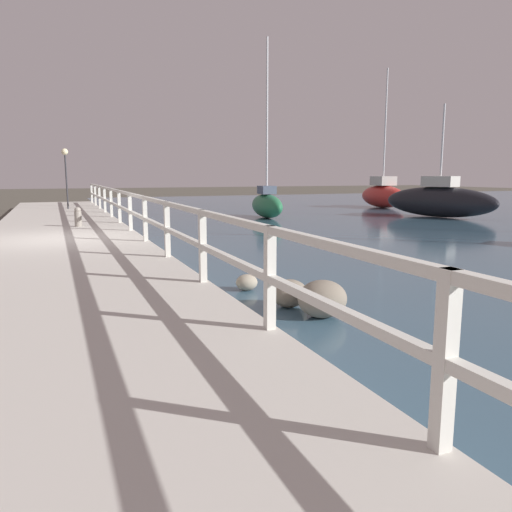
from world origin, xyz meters
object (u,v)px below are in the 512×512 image
object	(u,v)px
sailboat_black	(439,201)
sailboat_red	(383,195)
dock_lamp	(65,161)
sailboat_green	(267,204)
mooring_bollard	(78,217)

from	to	relation	value
sailboat_black	sailboat_red	size ratio (longest dim) A/B	0.70
dock_lamp	sailboat_green	distance (m)	9.47
sailboat_green	sailboat_red	xyz separation A→B (m)	(9.00, 3.84, 0.11)
mooring_bollard	sailboat_black	distance (m)	15.61
mooring_bollard	sailboat_red	distance (m)	18.93
sailboat_green	dock_lamp	bearing A→B (deg)	155.47
sailboat_black	sailboat_green	xyz separation A→B (m)	(-7.39, 2.57, -0.12)
sailboat_black	mooring_bollard	bearing A→B (deg)	167.28
mooring_bollard	sailboat_black	xyz separation A→B (m)	(15.53, 1.63, 0.11)
sailboat_red	dock_lamp	bearing A→B (deg)	-175.72
sailboat_black	sailboat_green	distance (m)	7.83
mooring_bollard	sailboat_red	bearing A→B (deg)	25.13
mooring_bollard	sailboat_black	world-z (taller)	sailboat_black
sailboat_black	sailboat_green	world-z (taller)	sailboat_green
dock_lamp	sailboat_red	distance (m)	17.29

